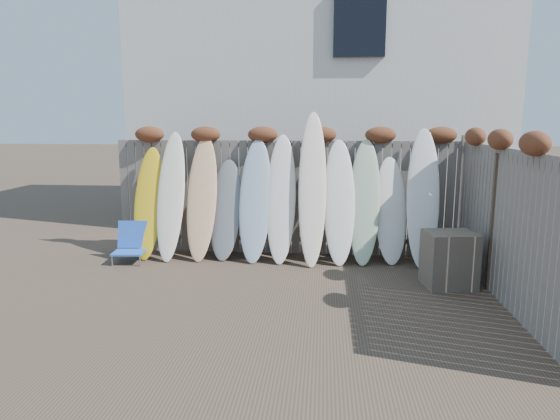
# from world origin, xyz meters

# --- Properties ---
(ground) EXTENTS (80.00, 80.00, 0.00)m
(ground) POSITION_xyz_m (0.00, 0.00, 0.00)
(ground) COLOR #493A2D
(back_fence) EXTENTS (6.05, 0.28, 2.24)m
(back_fence) POSITION_xyz_m (0.06, 2.39, 1.18)
(back_fence) COLOR slate
(back_fence) RESTS_ON ground
(right_fence) EXTENTS (0.28, 4.40, 2.24)m
(right_fence) POSITION_xyz_m (2.99, 0.25, 1.14)
(right_fence) COLOR slate
(right_fence) RESTS_ON ground
(house) EXTENTS (8.50, 5.50, 6.33)m
(house) POSITION_xyz_m (0.50, 6.50, 3.20)
(house) COLOR silver
(house) RESTS_ON ground
(beach_chair) EXTENTS (0.54, 0.57, 0.66)m
(beach_chair) POSITION_xyz_m (-2.56, 1.65, 0.31)
(beach_chair) COLOR blue
(beach_chair) RESTS_ON ground
(wooden_crate) EXTENTS (0.76, 0.66, 0.79)m
(wooden_crate) POSITION_xyz_m (2.46, 0.80, 0.40)
(wooden_crate) COLOR #4D4139
(wooden_crate) RESTS_ON ground
(lattice_panel) EXTENTS (0.29, 1.26, 1.91)m
(lattice_panel) POSITION_xyz_m (3.10, 1.30, 0.96)
(lattice_panel) COLOR brown
(lattice_panel) RESTS_ON ground
(surfboard_0) EXTENTS (0.54, 0.70, 1.89)m
(surfboard_0) POSITION_xyz_m (-2.34, 1.97, 0.95)
(surfboard_0) COLOR yellow
(surfboard_0) RESTS_ON ground
(surfboard_1) EXTENTS (0.50, 0.78, 2.16)m
(surfboard_1) POSITION_xyz_m (-1.93, 1.93, 1.08)
(surfboard_1) COLOR white
(surfboard_1) RESTS_ON ground
(surfboard_2) EXTENTS (0.55, 0.76, 2.08)m
(surfboard_2) POSITION_xyz_m (-1.40, 1.98, 1.04)
(surfboard_2) COLOR tan
(surfboard_2) RESTS_ON ground
(surfboard_3) EXTENTS (0.61, 0.66, 1.69)m
(surfboard_3) POSITION_xyz_m (-1.00, 2.01, 0.84)
(surfboard_3) COLOR slate
(surfboard_3) RESTS_ON ground
(surfboard_4) EXTENTS (0.58, 0.75, 2.04)m
(surfboard_4) POSITION_xyz_m (-0.49, 1.95, 1.02)
(surfboard_4) COLOR #9CB5CE
(surfboard_4) RESTS_ON ground
(surfboard_5) EXTENTS (0.50, 0.75, 2.12)m
(surfboard_5) POSITION_xyz_m (-0.05, 1.95, 1.06)
(surfboard_5) COLOR white
(surfboard_5) RESTS_ON ground
(surfboard_6) EXTENTS (0.46, 0.87, 2.49)m
(surfboard_6) POSITION_xyz_m (0.47, 1.89, 1.25)
(surfboard_6) COLOR white
(surfboard_6) RESTS_ON ground
(surfboard_7) EXTENTS (0.55, 0.75, 2.04)m
(surfboard_7) POSITION_xyz_m (0.92, 1.95, 1.02)
(surfboard_7) COLOR white
(surfboard_7) RESTS_ON ground
(surfboard_8) EXTENTS (0.57, 0.77, 2.04)m
(surfboard_8) POSITION_xyz_m (1.33, 1.99, 1.02)
(surfboard_8) COLOR #B3CEAA
(surfboard_8) RESTS_ON ground
(surfboard_9) EXTENTS (0.57, 0.66, 1.75)m
(surfboard_9) POSITION_xyz_m (1.77, 2.03, 0.87)
(surfboard_9) COLOR silver
(surfboard_9) RESTS_ON ground
(surfboard_10) EXTENTS (0.59, 0.83, 2.22)m
(surfboard_10) POSITION_xyz_m (2.27, 1.92, 1.11)
(surfboard_10) COLOR white
(surfboard_10) RESTS_ON ground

